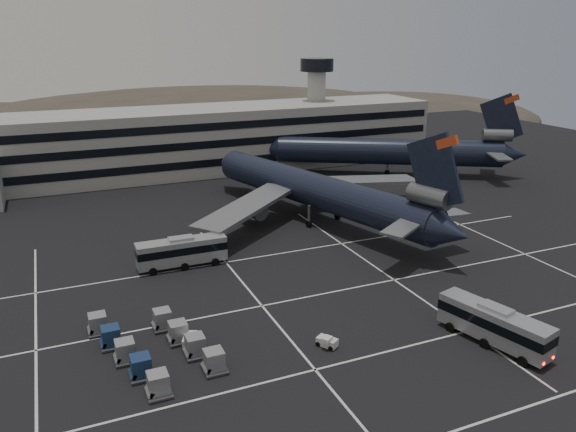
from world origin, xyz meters
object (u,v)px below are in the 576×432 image
object	(u,v)px
uld_cluster	(153,346)
bus_far	(182,251)
bus_near	(494,323)
trijet_main	(318,191)
tug_a	(190,340)

from	to	relation	value
uld_cluster	bus_far	bearing A→B (deg)	69.40
bus_far	bus_near	bearing A→B (deg)	-142.13
trijet_main	bus_far	distance (m)	27.15
bus_near	bus_far	xyz separation A→B (m)	(-24.25, 31.78, 0.03)
bus_near	bus_far	size ratio (longest dim) A/B	1.01
trijet_main	uld_cluster	world-z (taller)	trijet_main
bus_near	tug_a	size ratio (longest dim) A/B	4.69
trijet_main	tug_a	xyz separation A→B (m)	(-29.03, -29.97, -4.61)
trijet_main	bus_near	xyz separation A→B (m)	(-0.83, -41.75, -2.97)
trijet_main	tug_a	size ratio (longest dim) A/B	22.02
trijet_main	uld_cluster	xyz separation A→B (m)	(-32.72, -30.27, -4.22)
bus_near	uld_cluster	xyz separation A→B (m)	(-31.88, 11.48, -1.25)
tug_a	uld_cluster	size ratio (longest dim) A/B	0.16
bus_far	tug_a	size ratio (longest dim) A/B	4.65
trijet_main	bus_near	bearing A→B (deg)	-107.16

